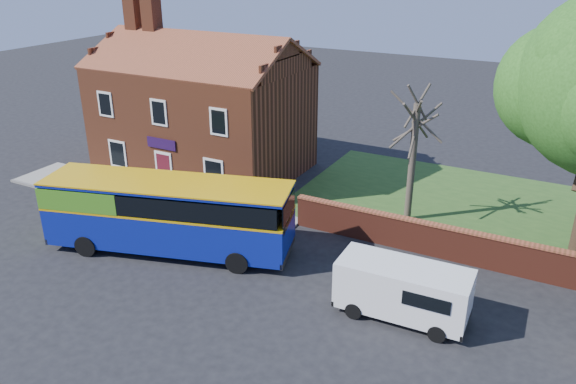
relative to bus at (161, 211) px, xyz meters
The scene contains 9 objects.
ground 3.52m from the bus, 36.01° to the right, with size 120.00×120.00×0.00m, color black.
pavement 6.41m from the bus, 138.98° to the left, with size 18.00×3.50×0.12m, color gray.
kerb 5.48m from the bus, 153.82° to the left, with size 18.00×0.15×0.14m, color slate.
grass_strip 19.16m from the bus, 36.25° to the left, with size 26.00×12.00×0.04m, color #426B28.
shop_building 10.92m from the bus, 115.44° to the left, with size 12.30×8.13×10.50m.
boundary_wall 16.29m from the bus, 18.93° to the left, with size 22.00×0.38×1.60m.
bus is the anchor object (origin of this frame).
van_near 11.41m from the bus, ahead, with size 4.96×2.17×2.15m.
bare_tree 12.47m from the bus, 42.66° to the left, with size 2.52×3.00×6.72m.
Camera 1 is at (13.55, -15.98, 12.77)m, focal length 35.00 mm.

